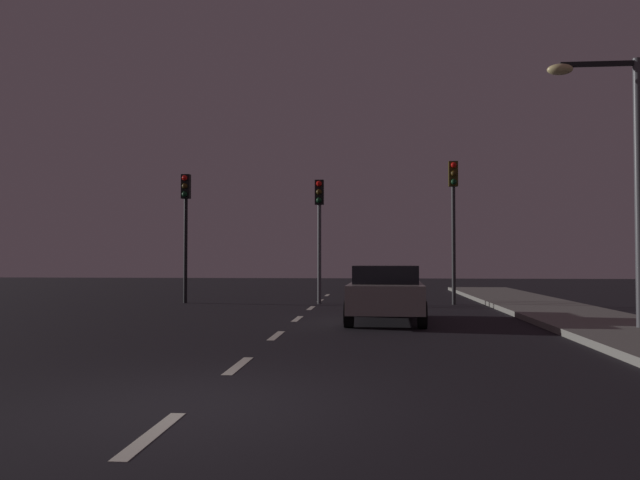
{
  "coord_description": "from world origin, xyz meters",
  "views": [
    {
      "loc": [
        2.03,
        -6.97,
        1.62
      ],
      "look_at": [
        0.24,
        14.8,
        2.28
      ],
      "focal_mm": 35.7,
      "sensor_mm": 36.0,
      "label": 1
    }
  ],
  "objects_px": {
    "traffic_signal_left": "(186,212)",
    "traffic_signal_right": "(453,204)",
    "street_lamp_right": "(621,163)",
    "car_stopped_ahead": "(386,293)",
    "traffic_signal_center": "(319,216)"
  },
  "relations": [
    {
      "from": "traffic_signal_left",
      "to": "street_lamp_right",
      "type": "height_order",
      "value": "street_lamp_right"
    },
    {
      "from": "street_lamp_right",
      "to": "traffic_signal_left",
      "type": "bearing_deg",
      "value": 144.64
    },
    {
      "from": "traffic_signal_left",
      "to": "traffic_signal_right",
      "type": "height_order",
      "value": "traffic_signal_right"
    },
    {
      "from": "traffic_signal_right",
      "to": "car_stopped_ahead",
      "type": "bearing_deg",
      "value": -111.57
    },
    {
      "from": "traffic_signal_center",
      "to": "street_lamp_right",
      "type": "distance_m",
      "value": 11.41
    },
    {
      "from": "traffic_signal_center",
      "to": "traffic_signal_left",
      "type": "bearing_deg",
      "value": 179.99
    },
    {
      "from": "traffic_signal_center",
      "to": "car_stopped_ahead",
      "type": "distance_m",
      "value": 7.26
    },
    {
      "from": "traffic_signal_center",
      "to": "car_stopped_ahead",
      "type": "relative_size",
      "value": 1.07
    },
    {
      "from": "traffic_signal_left",
      "to": "car_stopped_ahead",
      "type": "height_order",
      "value": "traffic_signal_left"
    },
    {
      "from": "traffic_signal_left",
      "to": "car_stopped_ahead",
      "type": "relative_size",
      "value": 1.13
    },
    {
      "from": "traffic_signal_left",
      "to": "street_lamp_right",
      "type": "xyz_separation_m",
      "value": [
        12.31,
        -8.73,
        0.36
      ]
    },
    {
      "from": "traffic_signal_left",
      "to": "car_stopped_ahead",
      "type": "distance_m",
      "value": 10.04
    },
    {
      "from": "traffic_signal_right",
      "to": "street_lamp_right",
      "type": "relative_size",
      "value": 0.85
    },
    {
      "from": "traffic_signal_right",
      "to": "street_lamp_right",
      "type": "height_order",
      "value": "street_lamp_right"
    },
    {
      "from": "traffic_signal_right",
      "to": "car_stopped_ahead",
      "type": "relative_size",
      "value": 1.21
    }
  ]
}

